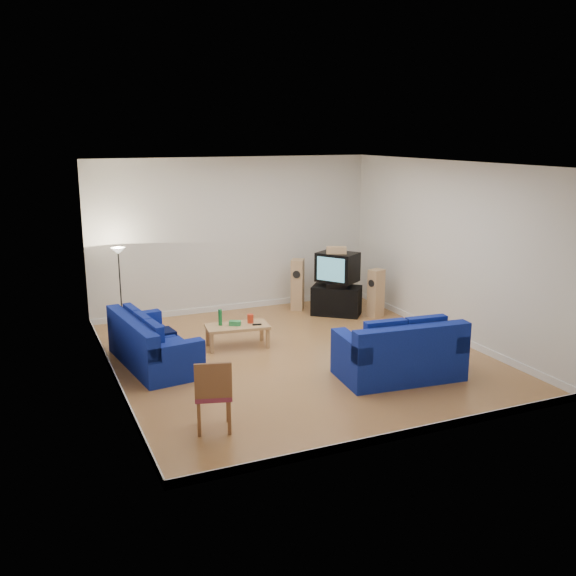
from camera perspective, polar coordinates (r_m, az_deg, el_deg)
name	(u,v)px	position (r m, az deg, el deg)	size (l,w,h in m)	color
room	(298,267)	(10.45, 0.87, 1.89)	(6.01, 6.51, 3.21)	brown
sofa_three_seat	(151,347)	(10.63, -12.12, -5.17)	(1.17, 2.20, 0.81)	navy
sofa_loveseat	(400,356)	(9.99, 9.97, -6.00)	(1.93, 1.19, 0.92)	navy
coffee_table	(237,328)	(11.28, -4.53, -3.57)	(1.15, 0.67, 0.40)	tan
bottle	(220,317)	(11.24, -6.05, -2.61)	(0.07, 0.07, 0.29)	#197233
tissue_box	(235,323)	(11.24, -4.73, -3.13)	(0.20, 0.11, 0.08)	green
red_canister	(250,319)	(11.36, -3.36, -2.73)	(0.11, 0.11, 0.16)	red
remote	(257,324)	(11.25, -2.78, -3.26)	(0.16, 0.05, 0.02)	black
tv_stand	(336,300)	(13.28, 4.33, -1.11)	(0.98, 0.54, 0.60)	black
av_receiver	(337,285)	(13.13, 4.34, 0.29)	(0.43, 0.35, 0.10)	black
television	(337,267)	(13.15, 4.41, 1.87)	(0.90, 0.96, 0.60)	black
centre_speaker	(336,250)	(12.98, 4.32, 3.38)	(0.40, 0.16, 0.14)	tan
speaker_left	(298,285)	(13.55, 0.85, 0.30)	(0.38, 0.40, 1.08)	tan
speaker_right	(376,293)	(13.14, 7.82, -0.47)	(0.35, 0.31, 0.99)	tan
floor_lamp	(119,262)	(12.38, -14.81, 2.23)	(0.27, 0.27, 1.60)	black
dining_chair	(213,392)	(8.14, -6.66, -9.14)	(0.56, 0.56, 0.96)	brown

